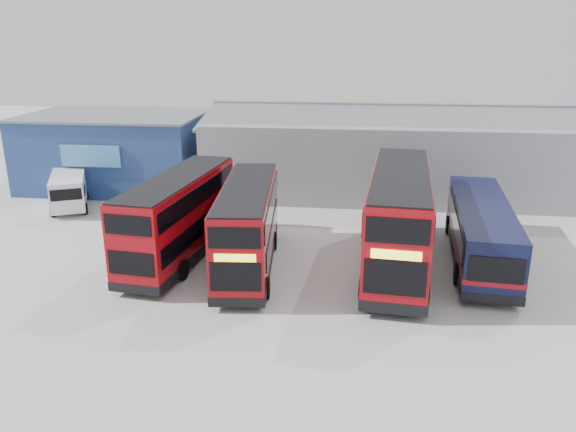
{
  "coord_description": "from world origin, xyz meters",
  "views": [
    {
      "loc": [
        2.69,
        -19.72,
        10.56
      ],
      "look_at": [
        -0.31,
        5.85,
        2.1
      ],
      "focal_mm": 35.0,
      "sensor_mm": 36.0,
      "label": 1
    }
  ],
  "objects_px": {
    "double_decker_right": "(398,221)",
    "double_decker_left": "(179,218)",
    "maintenance_shed": "(429,151)",
    "double_decker_centre": "(248,228)",
    "single_decker_blue": "(480,233)",
    "panel_van": "(69,189)",
    "office_block": "(117,150)"
  },
  "relations": [
    {
      "from": "double_decker_right",
      "to": "double_decker_left",
      "type": "bearing_deg",
      "value": -175.07
    },
    {
      "from": "maintenance_shed",
      "to": "double_decker_right",
      "type": "xyz_separation_m",
      "value": [
        -3.11,
        -14.89,
        -0.31
      ]
    },
    {
      "from": "double_decker_centre",
      "to": "single_decker_blue",
      "type": "xyz_separation_m",
      "value": [
        10.89,
        2.04,
        -0.54
      ]
    },
    {
      "from": "maintenance_shed",
      "to": "single_decker_blue",
      "type": "bearing_deg",
      "value": -86.26
    },
    {
      "from": "double_decker_centre",
      "to": "panel_van",
      "type": "bearing_deg",
      "value": 143.46
    },
    {
      "from": "office_block",
      "to": "maintenance_shed",
      "type": "bearing_deg",
      "value": 5.21
    },
    {
      "from": "single_decker_blue",
      "to": "maintenance_shed",
      "type": "bearing_deg",
      "value": -80.87
    },
    {
      "from": "double_decker_left",
      "to": "panel_van",
      "type": "distance_m",
      "value": 11.83
    },
    {
      "from": "double_decker_left",
      "to": "double_decker_right",
      "type": "relative_size",
      "value": 0.89
    },
    {
      "from": "double_decker_left",
      "to": "single_decker_blue",
      "type": "relative_size",
      "value": 0.91
    },
    {
      "from": "office_block",
      "to": "double_decker_left",
      "type": "height_order",
      "value": "office_block"
    },
    {
      "from": "office_block",
      "to": "double_decker_right",
      "type": "xyz_separation_m",
      "value": [
        18.89,
        -12.88,
        -0.29
      ]
    },
    {
      "from": "office_block",
      "to": "double_decker_centre",
      "type": "bearing_deg",
      "value": -48.74
    },
    {
      "from": "single_decker_blue",
      "to": "panel_van",
      "type": "bearing_deg",
      "value": -8.63
    },
    {
      "from": "double_decker_right",
      "to": "single_decker_blue",
      "type": "bearing_deg",
      "value": 22.29
    },
    {
      "from": "office_block",
      "to": "panel_van",
      "type": "xyz_separation_m",
      "value": [
        -0.88,
        -5.7,
        -1.38
      ]
    },
    {
      "from": "double_decker_left",
      "to": "single_decker_blue",
      "type": "bearing_deg",
      "value": -168.47
    },
    {
      "from": "panel_van",
      "to": "office_block",
      "type": "bearing_deg",
      "value": 57.03
    },
    {
      "from": "maintenance_shed",
      "to": "double_decker_centre",
      "type": "distance_m",
      "value": 18.61
    },
    {
      "from": "office_block",
      "to": "double_decker_right",
      "type": "relative_size",
      "value": 1.11
    },
    {
      "from": "double_decker_left",
      "to": "panel_van",
      "type": "relative_size",
      "value": 1.88
    },
    {
      "from": "maintenance_shed",
      "to": "panel_van",
      "type": "height_order",
      "value": "maintenance_shed"
    },
    {
      "from": "double_decker_centre",
      "to": "single_decker_blue",
      "type": "height_order",
      "value": "double_decker_centre"
    },
    {
      "from": "maintenance_shed",
      "to": "panel_van",
      "type": "xyz_separation_m",
      "value": [
        -22.88,
        -7.71,
        -1.41
      ]
    },
    {
      "from": "panel_van",
      "to": "maintenance_shed",
      "type": "bearing_deg",
      "value": -5.6
    },
    {
      "from": "office_block",
      "to": "double_decker_centre",
      "type": "relative_size",
      "value": 1.29
    },
    {
      "from": "double_decker_centre",
      "to": "panel_van",
      "type": "height_order",
      "value": "double_decker_centre"
    },
    {
      "from": "office_block",
      "to": "single_decker_blue",
      "type": "distance_m",
      "value": 25.7
    },
    {
      "from": "double_decker_right",
      "to": "panel_van",
      "type": "bearing_deg",
      "value": 165.06
    },
    {
      "from": "double_decker_centre",
      "to": "panel_van",
      "type": "distance_m",
      "value": 15.17
    },
    {
      "from": "double_decker_left",
      "to": "single_decker_blue",
      "type": "xyz_separation_m",
      "value": [
        14.39,
        1.23,
        -0.6
      ]
    },
    {
      "from": "office_block",
      "to": "panel_van",
      "type": "bearing_deg",
      "value": -98.75
    }
  ]
}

